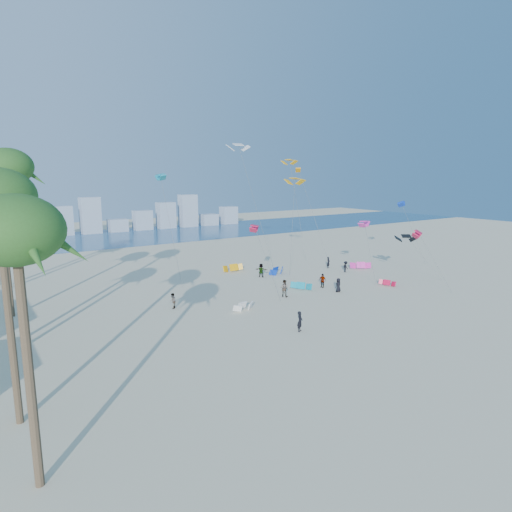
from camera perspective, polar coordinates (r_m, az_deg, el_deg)
ground at (r=35.65m, az=10.75°, el=-11.53°), size 220.00×220.00×0.00m
ocean at (r=98.96m, az=-20.09°, el=2.12°), size 220.00×220.00×0.00m
kitesurfer_near at (r=38.12m, az=5.76°, el=-8.49°), size 0.78×0.72×1.79m
kitesurfer_mid at (r=48.54m, az=3.71°, el=-4.23°), size 1.08×1.16×1.91m
kitesurfers_far at (r=55.11m, az=4.52°, el=-2.58°), size 27.70×12.37×1.82m
grounded_kites at (r=57.22m, az=5.07°, el=-2.50°), size 27.36×19.04×1.02m
flying_kites at (r=60.15m, az=6.83°, el=8.83°), size 38.04×29.17×18.26m
distant_skyline at (r=108.03m, az=-22.12°, el=4.28°), size 85.00×3.00×8.40m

